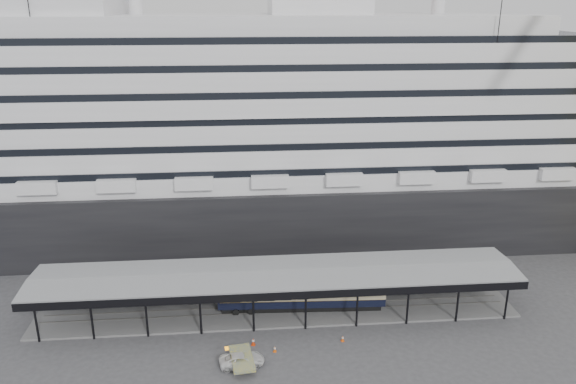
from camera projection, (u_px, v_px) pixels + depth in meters
name	position (u px, v px, depth m)	size (l,w,h in m)	color
ground	(280.00, 334.00, 61.72)	(200.00, 200.00, 0.00)	#3D3D3F
cruise_ship	(265.00, 114.00, 85.93)	(130.00, 30.00, 43.90)	black
platform_canopy	(277.00, 293.00, 65.66)	(56.00, 9.18, 5.30)	slate
port_truck	(242.00, 360.00, 56.32)	(2.09, 4.53, 1.26)	silver
pullman_carriage	(302.00, 292.00, 65.90)	(19.63, 3.45, 19.18)	black
traffic_cone_left	(275.00, 349.00, 58.55)	(0.42, 0.42, 0.68)	#DD570C
traffic_cone_mid	(253.00, 342.00, 59.68)	(0.53, 0.53, 0.84)	red
traffic_cone_right	(343.00, 338.00, 60.38)	(0.44, 0.44, 0.68)	#E0500C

